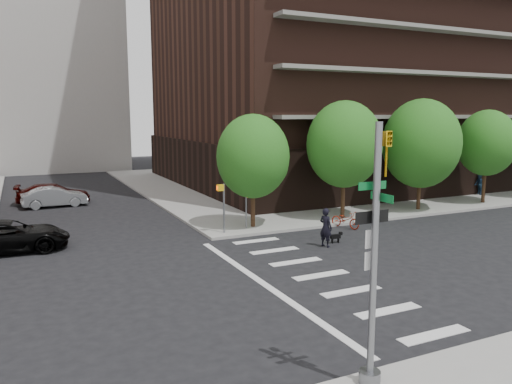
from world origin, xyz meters
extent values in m
plane|color=black|center=(0.00, 0.00, 0.00)|extent=(120.00, 120.00, 0.00)
cube|color=gray|center=(20.50, 23.50, 0.07)|extent=(39.00, 33.00, 0.15)
cube|color=silver|center=(3.00, -6.00, 0.01)|extent=(2.40, 0.50, 0.01)
cube|color=silver|center=(3.00, -4.00, 0.01)|extent=(2.40, 0.50, 0.01)
cube|color=silver|center=(3.00, -2.00, 0.01)|extent=(2.40, 0.50, 0.01)
cube|color=silver|center=(3.00, 0.00, 0.01)|extent=(2.40, 0.50, 0.01)
cube|color=silver|center=(3.00, 2.00, 0.01)|extent=(2.40, 0.50, 0.01)
cube|color=silver|center=(3.00, 4.00, 0.01)|extent=(2.40, 0.50, 0.01)
cube|color=silver|center=(3.00, 6.00, 0.01)|extent=(2.40, 0.50, 0.01)
cube|color=silver|center=(0.50, 0.00, 0.01)|extent=(0.30, 13.00, 0.01)
cube|color=black|center=(18.00, 24.00, 2.15)|extent=(25.50, 25.50, 4.00)
cube|color=maroon|center=(31.20, 14.50, 2.95)|extent=(1.40, 5.00, 0.20)
cylinder|color=#301E11|center=(4.00, 8.50, 1.30)|extent=(0.24, 0.24, 2.30)
sphere|color=#235B19|center=(4.00, 8.50, 4.05)|extent=(4.00, 4.00, 4.00)
cylinder|color=#301E11|center=(10.00, 8.50, 1.45)|extent=(0.24, 0.24, 2.60)
sphere|color=#235B19|center=(10.00, 8.50, 4.55)|extent=(4.50, 4.50, 4.50)
cylinder|color=#301E11|center=(16.00, 8.50, 1.30)|extent=(0.24, 0.24, 2.30)
sphere|color=#235B19|center=(16.00, 8.50, 4.45)|extent=(5.00, 5.00, 5.00)
cylinder|color=#301E11|center=(22.00, 8.50, 1.45)|extent=(0.24, 0.24, 2.60)
sphere|color=#235B19|center=(22.00, 8.50, 4.35)|extent=(4.00, 4.00, 4.00)
cylinder|color=slate|center=(-0.50, -7.50, 3.15)|extent=(0.16, 0.16, 6.00)
cylinder|color=slate|center=(-0.50, -7.50, 0.30)|extent=(0.50, 0.50, 0.30)
imported|color=gold|center=(-0.25, -7.50, 5.45)|extent=(0.16, 0.20, 1.00)
cube|color=#0A5926|center=(-0.50, -7.35, 4.75)|extent=(0.75, 0.02, 0.18)
cube|color=#0A5926|center=(-0.35, -7.50, 4.50)|extent=(0.02, 0.75, 0.18)
cube|color=black|center=(-0.50, -7.38, 4.05)|extent=(0.90, 0.02, 0.28)
cube|color=silver|center=(-0.50, -7.38, 3.55)|extent=(0.32, 0.02, 0.42)
cube|color=silver|center=(-0.50, -7.38, 3.05)|extent=(0.32, 0.02, 0.42)
cylinder|color=slate|center=(2.00, 7.80, 1.45)|extent=(0.10, 0.10, 2.60)
cube|color=gold|center=(1.80, 7.80, 2.55)|extent=(0.32, 0.25, 0.32)
cylinder|color=slate|center=(3.50, 8.30, 1.25)|extent=(0.08, 0.08, 2.20)
cube|color=gold|center=(3.50, 8.15, 2.15)|extent=(0.64, 0.02, 0.64)
imported|color=black|center=(-8.20, 9.07, 0.74)|extent=(2.61, 5.40, 1.48)
imported|color=#390604|center=(-5.50, 21.81, 0.72)|extent=(2.46, 5.13, 1.44)
imported|color=#A7ACB0|center=(-5.50, 20.43, 0.70)|extent=(1.73, 4.34, 1.41)
imported|color=#A02612|center=(8.78, 6.50, 0.48)|extent=(1.21, 1.94, 0.96)
imported|color=black|center=(5.57, 3.60, 0.94)|extent=(0.80, 0.65, 1.89)
cube|color=black|center=(6.39, 3.97, 0.33)|extent=(0.54, 0.23, 0.21)
cube|color=black|center=(6.68, 3.94, 0.46)|extent=(0.16, 0.14, 0.15)
cylinder|color=black|center=(6.55, 4.03, 0.11)|extent=(0.05, 0.05, 0.23)
cylinder|color=black|center=(6.24, 3.92, 0.11)|extent=(0.05, 0.05, 0.23)
imported|color=#1A324D|center=(24.48, 11.00, 0.98)|extent=(0.97, 0.86, 1.67)
camera|label=1|loc=(-7.47, -16.06, 6.29)|focal=35.00mm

